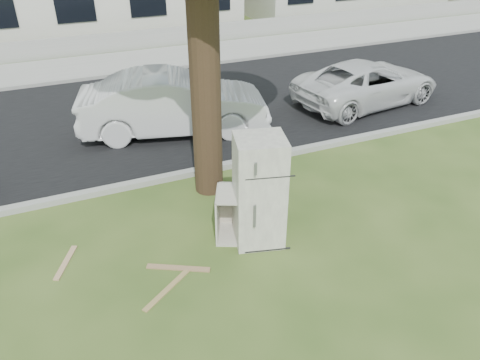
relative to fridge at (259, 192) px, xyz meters
name	(u,v)px	position (x,y,z in m)	size (l,w,h in m)	color
ground	(268,235)	(0.20, 0.03, -0.93)	(120.00, 120.00, 0.00)	#334B1A
road	(170,111)	(0.20, 6.03, -0.92)	(120.00, 7.00, 0.01)	black
kerb_near	(217,170)	(0.20, 2.48, -0.93)	(120.00, 0.18, 0.12)	gray
kerb_far	(140,74)	(0.20, 9.58, -0.93)	(120.00, 0.18, 0.12)	gray
sidewalk	(131,62)	(0.20, 11.03, -0.92)	(120.00, 2.80, 0.01)	gray
low_wall	(121,42)	(0.20, 12.63, -0.58)	(120.00, 0.15, 0.70)	gray
fridge	(259,192)	(0.00, 0.00, 0.00)	(0.77, 0.71, 1.86)	beige
cabinet	(249,214)	(-0.10, 0.15, -0.51)	(1.08, 0.67, 0.84)	silver
plank_a	(168,289)	(-1.72, -0.57, -0.92)	(1.03, 0.08, 0.02)	#997F4A
plank_b	(178,268)	(-1.45, -0.19, -0.92)	(0.98, 0.10, 0.02)	#94714D
plank_c	(66,262)	(-3.03, 0.63, -0.92)	(0.81, 0.09, 0.02)	tan
car_center	(174,103)	(-0.03, 4.70, -0.19)	(1.56, 4.46, 1.47)	silver
car_right	(367,83)	(5.41, 4.43, -0.34)	(1.96, 4.26, 1.18)	silver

